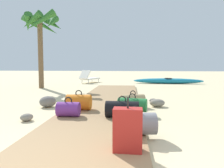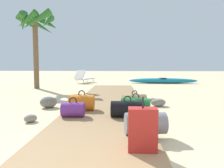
% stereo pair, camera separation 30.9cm
% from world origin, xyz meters
% --- Properties ---
extents(ground_plane, '(60.00, 60.00, 0.00)m').
position_xyz_m(ground_plane, '(0.00, 3.67, 0.00)').
color(ground_plane, beige).
extents(boardwalk, '(1.87, 9.18, 0.08)m').
position_xyz_m(boardwalk, '(0.00, 4.59, 0.04)').
color(boardwalk, '#9E7A51').
rests_on(boardwalk, ground).
extents(duffel_bag_grey, '(0.67, 0.42, 0.45)m').
position_xyz_m(duffel_bag_grey, '(0.77, 1.71, 0.25)').
color(duffel_bag_grey, slate).
rests_on(duffel_bag_grey, boardwalk).
extents(duffel_bag_black, '(0.69, 0.35, 0.45)m').
position_xyz_m(duffel_bag_black, '(0.52, 2.74, 0.25)').
color(duffel_bag_black, black).
rests_on(duffel_bag_black, boardwalk).
extents(duffel_bag_green, '(0.72, 0.44, 0.42)m').
position_xyz_m(duffel_bag_green, '(0.74, 3.32, 0.24)').
color(duffel_bag_green, '#237538').
rests_on(duffel_bag_green, boardwalk).
extents(duffel_bag_orange, '(0.59, 0.37, 0.48)m').
position_xyz_m(duffel_bag_orange, '(-0.55, 3.37, 0.27)').
color(duffel_bag_orange, orange).
rests_on(duffel_bag_orange, boardwalk).
extents(duffel_bag_tan, '(0.69, 0.48, 0.39)m').
position_xyz_m(duffel_bag_tan, '(0.76, 4.09, 0.22)').
color(duffel_bag_tan, tan).
rests_on(duffel_bag_tan, boardwalk).
extents(suitcase_red, '(0.37, 0.21, 0.69)m').
position_xyz_m(suitcase_red, '(0.66, 1.06, 0.36)').
color(suitcase_red, red).
rests_on(suitcase_red, boardwalk).
extents(duffel_bag_purple, '(0.47, 0.31, 0.42)m').
position_xyz_m(duffel_bag_purple, '(-0.61, 2.72, 0.23)').
color(duffel_bag_purple, '#6B2D84').
rests_on(duffel_bag_purple, boardwalk).
extents(palm_tree_far_left, '(2.09, 2.32, 3.71)m').
position_xyz_m(palm_tree_far_left, '(-3.62, 8.43, 2.94)').
color(palm_tree_far_left, brown).
rests_on(palm_tree_far_left, ground).
extents(lounge_chair, '(1.15, 1.64, 0.80)m').
position_xyz_m(lounge_chair, '(-1.91, 11.37, 0.33)').
color(lounge_chair, white).
rests_on(lounge_chair, ground).
extents(kayak, '(4.20, 0.74, 0.33)m').
position_xyz_m(kayak, '(2.98, 11.31, 0.16)').
color(kayak, teal).
rests_on(kayak, ground).
extents(rock_left_far, '(0.52, 0.49, 0.30)m').
position_xyz_m(rock_left_far, '(-1.57, 3.97, 0.15)').
color(rock_left_far, slate).
rests_on(rock_left_far, ground).
extents(rock_right_far, '(0.34, 0.34, 0.13)m').
position_xyz_m(rock_right_far, '(1.39, 4.86, 0.06)').
color(rock_right_far, '#5B5651').
rests_on(rock_right_far, ground).
extents(rock_left_near, '(0.34, 0.34, 0.16)m').
position_xyz_m(rock_left_near, '(-1.46, 2.57, 0.08)').
color(rock_left_near, gray).
rests_on(rock_left_near, ground).
extents(rock_right_near, '(0.48, 0.39, 0.21)m').
position_xyz_m(rock_right_near, '(1.44, 4.28, 0.11)').
color(rock_right_near, gray).
rests_on(rock_right_near, ground).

